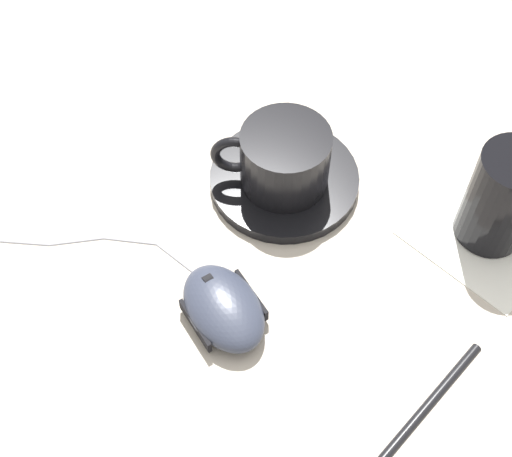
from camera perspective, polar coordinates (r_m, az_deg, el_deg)
The scene contains 8 objects.
ground_plane at distance 0.72m, azimuth 8.37°, elevation -0.93°, with size 3.00×3.00×0.00m, color #B2A899.
saucer at distance 0.75m, azimuth 2.27°, elevation 3.96°, with size 0.16×0.16×0.01m, color black.
coffee_cup at distance 0.72m, azimuth 2.17°, elevation 5.63°, with size 0.11×0.09×0.07m.
computer_mouse at distance 0.66m, azimuth -2.62°, elevation -6.35°, with size 0.11×0.09×0.03m.
mouse_cable at distance 0.74m, azimuth -18.11°, elevation -2.32°, with size 0.23×0.25×0.00m.
napkin_under_glass at distance 0.76m, azimuth 18.01°, elevation -0.20°, with size 0.14×0.14×0.00m, color silver.
drinking_glass at distance 0.71m, azimuth 19.13°, elevation 2.34°, with size 0.07×0.07×0.11m, color black.
pen at distance 0.65m, azimuth 13.49°, elevation -13.68°, with size 0.02×0.16×0.01m.
Camera 1 is at (0.16, -0.38, 0.60)m, focal length 50.00 mm.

